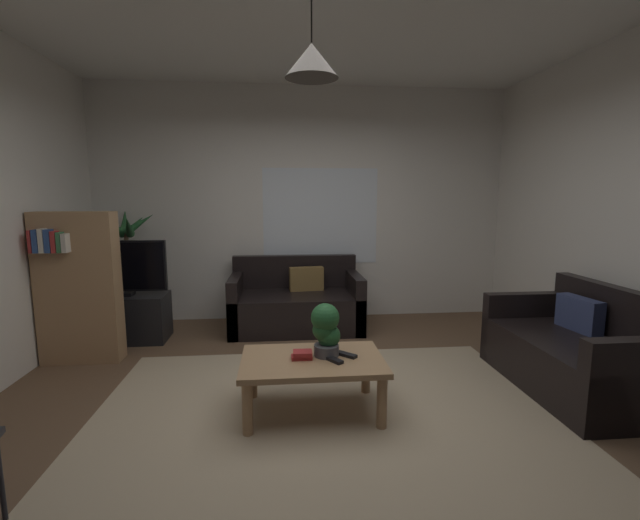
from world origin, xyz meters
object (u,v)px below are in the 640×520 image
object	(u,v)px
potted_plant_on_table	(326,329)
potted_palm_corner	(128,276)
couch_under_window	(296,305)
remote_on_table_1	(346,355)
pendant_lamp	(312,60)
coffee_table	(312,367)
couch_right_side	(577,355)
bookshelf_corner	(78,286)
remote_on_table_0	(333,360)
tv_stand	(124,318)
tv	(120,267)
book_on_table_0	(302,357)
book_on_table_1	(303,353)

from	to	relation	value
potted_plant_on_table	potted_palm_corner	size ratio (longest dim) A/B	0.27
couch_under_window	potted_plant_on_table	world-z (taller)	couch_under_window
remote_on_table_1	pendant_lamp	world-z (taller)	pendant_lamp
coffee_table	couch_right_side	bearing A→B (deg)	4.66
remote_on_table_1	bookshelf_corner	xyz separation A→B (m)	(-2.32, 1.14, 0.31)
remote_on_table_0	pendant_lamp	bearing A→B (deg)	118.84
couch_right_side	remote_on_table_1	xyz separation A→B (m)	(-1.89, -0.16, 0.14)
remote_on_table_0	bookshelf_corner	xyz separation A→B (m)	(-2.21, 1.23, 0.31)
tv_stand	bookshelf_corner	xyz separation A→B (m)	(-0.19, -0.56, 0.47)
couch_under_window	tv	bearing A→B (deg)	-170.92
couch_under_window	coffee_table	xyz separation A→B (m)	(0.04, -1.99, 0.06)
remote_on_table_0	bookshelf_corner	world-z (taller)	bookshelf_corner
coffee_table	book_on_table_0	distance (m)	0.11
tv_stand	tv	bearing A→B (deg)	-90.00
couch_right_side	potted_plant_on_table	size ratio (longest dim) A/B	3.76
book_on_table_0	remote_on_table_0	xyz separation A→B (m)	(0.22, -0.06, -0.00)
tv	bookshelf_corner	world-z (taller)	bookshelf_corner
book_on_table_1	bookshelf_corner	xyz separation A→B (m)	(-2.00, 1.16, 0.27)
couch_right_side	book_on_table_0	bearing A→B (deg)	-85.35
tv	remote_on_table_1	bearing A→B (deg)	-38.28
book_on_table_0	book_on_table_1	size ratio (longest dim) A/B	1.09
book_on_table_1	tv	size ratio (longest dim) A/B	0.14
tv	potted_palm_corner	bearing A→B (deg)	99.74
book_on_table_0	remote_on_table_1	world-z (taller)	book_on_table_0
couch_under_window	couch_right_side	bearing A→B (deg)	-39.96
remote_on_table_0	potted_palm_corner	distance (m)	3.06
couch_right_side	tv_stand	world-z (taller)	couch_right_side
coffee_table	book_on_table_1	distance (m)	0.13
pendant_lamp	potted_plant_on_table	bearing A→B (deg)	31.70
couch_under_window	book_on_table_0	size ratio (longest dim) A/B	10.27
couch_under_window	pendant_lamp	bearing A→B (deg)	-88.95
couch_under_window	potted_palm_corner	world-z (taller)	potted_palm_corner
couch_right_side	coffee_table	bearing A→B (deg)	-85.34
book_on_table_1	potted_palm_corner	size ratio (longest dim) A/B	0.09
remote_on_table_0	pendant_lamp	distance (m)	1.99
book_on_table_1	potted_plant_on_table	bearing A→B (deg)	21.48
remote_on_table_1	book_on_table_0	bearing A→B (deg)	-42.92
remote_on_table_0	potted_plant_on_table	xyz separation A→B (m)	(-0.04, 0.13, 0.18)
book_on_table_1	coffee_table	bearing A→B (deg)	3.71
coffee_table	tv_stand	xyz separation A→B (m)	(-1.88, 1.72, -0.09)
tv_stand	bookshelf_corner	bearing A→B (deg)	-108.35
potted_plant_on_table	remote_on_table_0	bearing A→B (deg)	-73.69
coffee_table	book_on_table_1	xyz separation A→B (m)	(-0.07, -0.00, 0.10)
couch_right_side	pendant_lamp	world-z (taller)	pendant_lamp
couch_under_window	remote_on_table_0	world-z (taller)	couch_under_window
remote_on_table_1	tv	world-z (taller)	tv
pendant_lamp	book_on_table_0	bearing A→B (deg)	-175.73
tv_stand	bookshelf_corner	size ratio (longest dim) A/B	0.64
couch_under_window	remote_on_table_0	xyz separation A→B (m)	(0.18, -2.06, 0.14)
couch_under_window	remote_on_table_1	xyz separation A→B (m)	(0.28, -1.98, 0.14)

